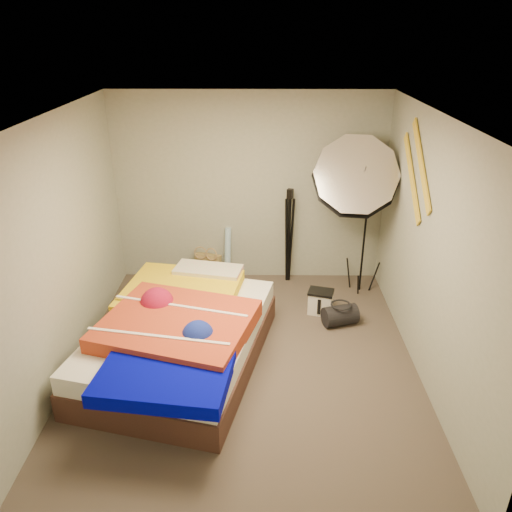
{
  "coord_description": "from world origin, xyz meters",
  "views": [
    {
      "loc": [
        0.15,
        -4.24,
        3.22
      ],
      "look_at": [
        0.1,
        0.6,
        0.95
      ],
      "focal_mm": 35.0,
      "sensor_mm": 36.0,
      "label": 1
    }
  ],
  "objects_px": {
    "wrapping_roll": "(228,254)",
    "duffel_bag": "(340,315)",
    "camera_case": "(320,303)",
    "tote_bag": "(208,267)",
    "photo_umbrella": "(356,178)",
    "bed": "(180,336)",
    "camera_tripod": "(289,230)"
  },
  "relations": [
    {
      "from": "bed",
      "to": "camera_tripod",
      "type": "xyz_separation_m",
      "value": [
        1.19,
        1.86,
        0.42
      ]
    },
    {
      "from": "bed",
      "to": "camera_case",
      "type": "bearing_deg",
      "value": 32.8
    },
    {
      "from": "photo_umbrella",
      "to": "camera_case",
      "type": "bearing_deg",
      "value": -128.57
    },
    {
      "from": "tote_bag",
      "to": "camera_case",
      "type": "relative_size",
      "value": 1.28
    },
    {
      "from": "wrapping_roll",
      "to": "camera_case",
      "type": "height_order",
      "value": "wrapping_roll"
    },
    {
      "from": "tote_bag",
      "to": "wrapping_roll",
      "type": "bearing_deg",
      "value": 17.24
    },
    {
      "from": "bed",
      "to": "wrapping_roll",
      "type": "bearing_deg",
      "value": 78.96
    },
    {
      "from": "duffel_bag",
      "to": "camera_tripod",
      "type": "distance_m",
      "value": 1.4
    },
    {
      "from": "camera_case",
      "to": "camera_tripod",
      "type": "height_order",
      "value": "camera_tripod"
    },
    {
      "from": "wrapping_roll",
      "to": "bed",
      "type": "height_order",
      "value": "wrapping_roll"
    },
    {
      "from": "wrapping_roll",
      "to": "photo_umbrella",
      "type": "height_order",
      "value": "photo_umbrella"
    },
    {
      "from": "wrapping_roll",
      "to": "duffel_bag",
      "type": "bearing_deg",
      "value": -39.82
    },
    {
      "from": "tote_bag",
      "to": "photo_umbrella",
      "type": "height_order",
      "value": "photo_umbrella"
    },
    {
      "from": "tote_bag",
      "to": "wrapping_roll",
      "type": "height_order",
      "value": "wrapping_roll"
    },
    {
      "from": "tote_bag",
      "to": "camera_case",
      "type": "bearing_deg",
      "value": -14.39
    },
    {
      "from": "wrapping_roll",
      "to": "camera_case",
      "type": "distance_m",
      "value": 1.5
    },
    {
      "from": "camera_case",
      "to": "camera_tripod",
      "type": "distance_m",
      "value": 1.11
    },
    {
      "from": "camera_tripod",
      "to": "duffel_bag",
      "type": "bearing_deg",
      "value": -63.4
    },
    {
      "from": "wrapping_roll",
      "to": "duffel_bag",
      "type": "distance_m",
      "value": 1.82
    },
    {
      "from": "duffel_bag",
      "to": "photo_umbrella",
      "type": "xyz_separation_m",
      "value": [
        0.19,
        0.75,
        1.44
      ]
    },
    {
      "from": "wrapping_roll",
      "to": "photo_umbrella",
      "type": "relative_size",
      "value": 0.34
    },
    {
      "from": "duffel_bag",
      "to": "camera_tripod",
      "type": "height_order",
      "value": "camera_tripod"
    },
    {
      "from": "camera_tripod",
      "to": "photo_umbrella",
      "type": "bearing_deg",
      "value": -26.36
    },
    {
      "from": "bed",
      "to": "photo_umbrella",
      "type": "height_order",
      "value": "photo_umbrella"
    },
    {
      "from": "camera_case",
      "to": "duffel_bag",
      "type": "height_order",
      "value": "camera_case"
    },
    {
      "from": "tote_bag",
      "to": "bed",
      "type": "xyz_separation_m",
      "value": [
        -0.09,
        -1.89,
        0.15
      ]
    },
    {
      "from": "camera_case",
      "to": "duffel_bag",
      "type": "relative_size",
      "value": 0.7
    },
    {
      "from": "wrapping_roll",
      "to": "bed",
      "type": "relative_size",
      "value": 0.28
    },
    {
      "from": "camera_tripod",
      "to": "tote_bag",
      "type": "bearing_deg",
      "value": 178.12
    },
    {
      "from": "wrapping_roll",
      "to": "duffel_bag",
      "type": "xyz_separation_m",
      "value": [
        1.38,
        -1.15,
        -0.24
      ]
    },
    {
      "from": "duffel_bag",
      "to": "camera_case",
      "type": "bearing_deg",
      "value": 111.26
    },
    {
      "from": "camera_case",
      "to": "bed",
      "type": "distance_m",
      "value": 1.85
    }
  ]
}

